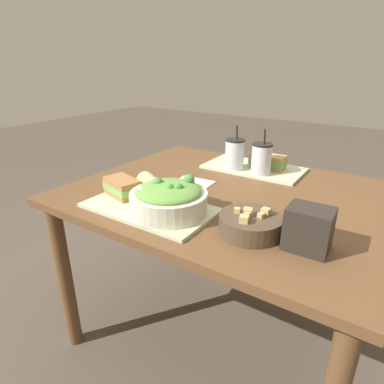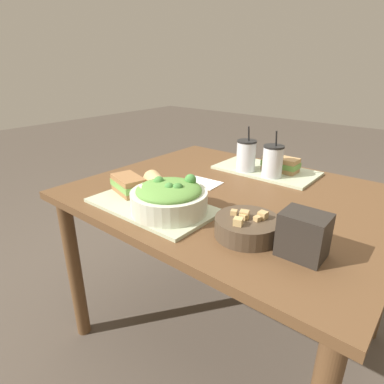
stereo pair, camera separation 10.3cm
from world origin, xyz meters
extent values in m
plane|color=#4C4238|center=(0.00, 0.00, 0.00)|extent=(12.00, 12.00, 0.00)
cube|color=brown|center=(0.00, 0.00, 0.71)|extent=(1.18, 0.97, 0.03)
cylinder|color=brown|center=(-0.53, -0.42, 0.35)|extent=(0.06, 0.06, 0.70)
cylinder|color=brown|center=(-0.53, 0.42, 0.35)|extent=(0.06, 0.06, 0.70)
cube|color=#B2BC99|center=(-0.14, -0.30, 0.73)|extent=(0.45, 0.25, 0.01)
cube|color=#B2BC99|center=(-0.02, 0.31, 0.73)|extent=(0.45, 0.25, 0.01)
cylinder|color=beige|center=(-0.06, -0.30, 0.77)|extent=(0.25, 0.25, 0.07)
ellipsoid|color=#5B8E3D|center=(-0.06, -0.30, 0.81)|extent=(0.22, 0.22, 0.05)
sphere|color=#427F38|center=(-0.10, -0.31, 0.83)|extent=(0.04, 0.04, 0.04)
sphere|color=#427F38|center=(-0.04, -0.32, 0.83)|extent=(0.03, 0.03, 0.03)
sphere|color=#38702D|center=(-0.01, -0.30, 0.83)|extent=(0.03, 0.03, 0.03)
sphere|color=#427F38|center=(-0.02, -0.31, 0.83)|extent=(0.03, 0.03, 0.03)
sphere|color=#38702D|center=(-0.03, -0.23, 0.83)|extent=(0.02, 0.02, 0.02)
sphere|color=#427F38|center=(-0.03, -0.23, 0.84)|extent=(0.04, 0.04, 0.04)
cube|color=beige|center=(-0.08, -0.35, 0.82)|extent=(0.05, 0.05, 0.01)
cube|color=beige|center=(-0.07, -0.31, 0.82)|extent=(0.05, 0.05, 0.01)
cube|color=beige|center=(-0.11, -0.34, 0.82)|extent=(0.05, 0.06, 0.01)
cylinder|color=#473828|center=(0.22, -0.26, 0.75)|extent=(0.19, 0.19, 0.06)
cylinder|color=#4C2814|center=(0.22, -0.26, 0.78)|extent=(0.17, 0.17, 0.01)
cube|color=tan|center=(0.22, -0.31, 0.79)|extent=(0.03, 0.03, 0.02)
cube|color=tan|center=(0.21, -0.27, 0.79)|extent=(0.02, 0.02, 0.02)
cube|color=tan|center=(0.17, -0.27, 0.79)|extent=(0.02, 0.02, 0.02)
cube|color=tan|center=(0.25, -0.23, 0.79)|extent=(0.03, 0.03, 0.02)
cube|color=tan|center=(0.21, -0.27, 0.79)|extent=(0.03, 0.03, 0.03)
cube|color=tan|center=(0.24, -0.26, 0.79)|extent=(0.02, 0.02, 0.02)
cube|color=olive|center=(-0.29, -0.28, 0.75)|extent=(0.16, 0.12, 0.02)
cube|color=#6B9E47|center=(-0.29, -0.28, 0.77)|extent=(0.16, 0.12, 0.02)
cube|color=olive|center=(-0.29, -0.28, 0.79)|extent=(0.16, 0.12, 0.02)
cylinder|color=tan|center=(-0.20, -0.22, 0.77)|extent=(0.17, 0.13, 0.07)
cylinder|color=beige|center=(-0.14, -0.25, 0.77)|extent=(0.04, 0.06, 0.06)
cube|color=tan|center=(0.04, 0.33, 0.75)|extent=(0.16, 0.08, 0.02)
cube|color=#6B9E47|center=(0.04, 0.33, 0.77)|extent=(0.16, 0.08, 0.02)
cube|color=tan|center=(0.04, 0.33, 0.79)|extent=(0.16, 0.08, 0.02)
cylinder|color=silver|center=(-0.09, 0.23, 0.80)|extent=(0.09, 0.09, 0.13)
cylinder|color=black|center=(-0.09, 0.23, 0.80)|extent=(0.08, 0.08, 0.11)
cylinder|color=black|center=(-0.09, 0.23, 0.87)|extent=(0.09, 0.09, 0.01)
cylinder|color=black|center=(-0.08, 0.23, 0.91)|extent=(0.01, 0.02, 0.07)
cylinder|color=silver|center=(0.04, 0.23, 0.80)|extent=(0.09, 0.09, 0.13)
cylinder|color=maroon|center=(0.04, 0.23, 0.79)|extent=(0.08, 0.08, 0.11)
cylinder|color=black|center=(0.04, 0.23, 0.87)|extent=(0.09, 0.09, 0.01)
cylinder|color=black|center=(0.05, 0.23, 0.90)|extent=(0.01, 0.02, 0.07)
cube|color=#28231E|center=(0.38, -0.26, 0.79)|extent=(0.12, 0.10, 0.12)
cube|color=white|center=(-0.16, 0.00, 0.73)|extent=(0.16, 0.12, 0.00)
camera|label=1|loc=(0.54, -1.06, 1.20)|focal=30.00mm
camera|label=2|loc=(0.62, -1.00, 1.20)|focal=30.00mm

